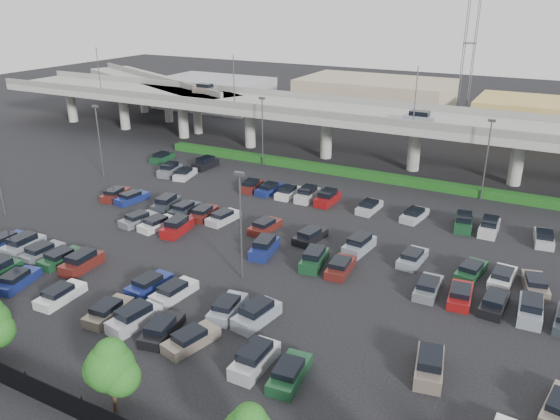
% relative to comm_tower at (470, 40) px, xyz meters
% --- Properties ---
extents(ground, '(280.00, 280.00, 0.00)m').
position_rel_comm_tower_xyz_m(ground, '(-4.00, -74.00, -15.61)').
color(ground, black).
extents(overpass, '(150.00, 13.00, 15.80)m').
position_rel_comm_tower_xyz_m(overpass, '(-4.25, -41.99, -8.64)').
color(overpass, gray).
rests_on(overpass, ground).
extents(on_ramp, '(50.93, 30.13, 8.80)m').
position_rel_comm_tower_xyz_m(on_ramp, '(-56.10, -30.95, -8.76)').
color(on_ramp, gray).
rests_on(on_ramp, ground).
extents(hedge, '(66.00, 1.60, 1.10)m').
position_rel_comm_tower_xyz_m(hedge, '(-4.00, -49.00, -15.06)').
color(hedge, '#133F12').
rests_on(hedge, ground).
extents(fence, '(70.00, 0.10, 2.00)m').
position_rel_comm_tower_xyz_m(fence, '(-4.05, -102.00, -14.71)').
color(fence, black).
rests_on(fence, ground).
extents(tree_row, '(65.07, 3.66, 5.94)m').
position_rel_comm_tower_xyz_m(tree_row, '(-3.30, -100.53, -12.09)').
color(tree_row, '#332316').
rests_on(tree_row, ground).
extents(parked_cars, '(62.93, 41.61, 1.67)m').
position_rel_comm_tower_xyz_m(parked_cars, '(-4.35, -77.22, -14.99)').
color(parked_cars, '#174123').
rests_on(parked_cars, ground).
extents(light_poles, '(66.90, 48.38, 10.30)m').
position_rel_comm_tower_xyz_m(light_poles, '(-8.12, -72.00, -9.37)').
color(light_poles, '#48484D').
rests_on(light_poles, ground).
extents(distant_buildings, '(138.00, 24.00, 9.00)m').
position_rel_comm_tower_xyz_m(distant_buildings, '(8.38, -12.19, -11.87)').
color(distant_buildings, gray).
rests_on(distant_buildings, ground).
extents(comm_tower, '(2.40, 2.40, 30.00)m').
position_rel_comm_tower_xyz_m(comm_tower, '(0.00, 0.00, 0.00)').
color(comm_tower, '#48484D').
rests_on(comm_tower, ground).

